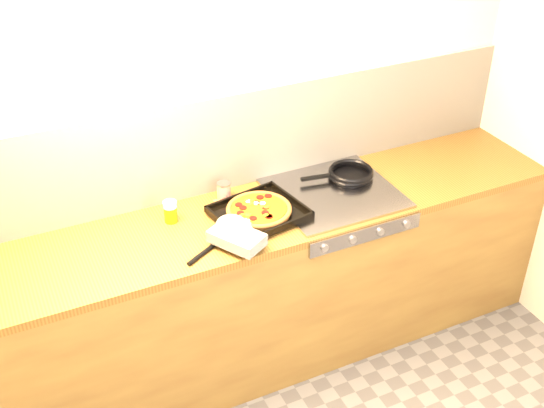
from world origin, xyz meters
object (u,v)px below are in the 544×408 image
juice_glass (170,211)px  frying_pan (350,174)px  tomato_can (224,192)px  pizza_on_tray (252,217)px

juice_glass → frying_pan: bearing=-1.8°
tomato_can → juice_glass: 0.30m
pizza_on_tray → tomato_can: (-0.04, 0.26, 0.01)m
pizza_on_tray → juice_glass: size_ratio=4.93×
frying_pan → tomato_can: bearing=171.6°
pizza_on_tray → frying_pan: 0.64m
frying_pan → juice_glass: 0.95m
pizza_on_tray → tomato_can: 0.26m
tomato_can → juice_glass: size_ratio=0.90×
pizza_on_tray → frying_pan: pizza_on_tray is taller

